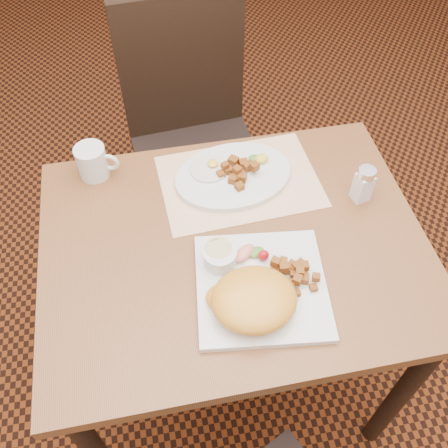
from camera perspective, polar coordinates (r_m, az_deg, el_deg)
ground at (r=1.83m, az=0.80°, el=-16.20°), size 8.00×8.00×0.00m
table at (r=1.26m, az=1.13°, el=-5.10°), size 0.90×0.70×0.75m
chair_far at (r=1.76m, az=-3.60°, el=10.68°), size 0.46×0.47×0.97m
placemat at (r=1.29m, az=1.77°, el=4.90°), size 0.41×0.30×0.00m
plate_square at (r=1.09m, az=4.29°, el=-7.16°), size 0.31×0.31×0.02m
plate_oval at (r=1.29m, az=1.08°, el=5.52°), size 0.34×0.27×0.02m
hollandaise_mound at (r=1.03m, az=3.34°, el=-8.64°), size 0.19×0.16×0.07m
ramekin at (r=1.10m, az=-0.48°, el=-3.70°), size 0.07×0.08×0.04m
garnish_sq at (r=1.12m, az=3.12°, el=-3.36°), size 0.09×0.06×0.03m
fried_egg at (r=1.29m, az=-1.68°, el=6.42°), size 0.10×0.10×0.02m
garnish_ov at (r=1.32m, az=4.06°, el=7.46°), size 0.06×0.05×0.02m
salt_shaker at (r=1.26m, az=15.65°, el=4.43°), size 0.05×0.05×0.10m
coffee_mug at (r=1.32m, az=-14.74°, el=6.90°), size 0.11×0.08×0.09m
home_fries_sq at (r=1.09m, az=7.97°, el=-5.56°), size 0.10×0.09×0.03m
home_fries_ov at (r=1.28m, az=1.70°, el=6.11°), size 0.11×0.11×0.04m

